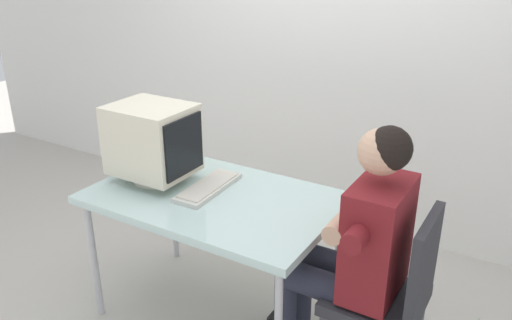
{
  "coord_description": "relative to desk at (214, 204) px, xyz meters",
  "views": [
    {
      "loc": [
        1.41,
        -1.93,
        1.94
      ],
      "look_at": [
        0.26,
        0.0,
        1.0
      ],
      "focal_mm": 36.14,
      "sensor_mm": 36.0,
      "label": 1
    }
  ],
  "objects": [
    {
      "name": "office_chair",
      "position": [
        0.96,
        0.0,
        -0.18
      ],
      "size": [
        0.42,
        0.42,
        0.92
      ],
      "color": "#4C4C51",
      "rests_on": "ground_plane"
    },
    {
      "name": "desk",
      "position": [
        0.0,
        0.0,
        0.0
      ],
      "size": [
        1.27,
        0.8,
        0.75
      ],
      "color": "#B7B7BC",
      "rests_on": "ground_plane"
    },
    {
      "name": "crt_monitor",
      "position": [
        -0.38,
        -0.01,
        0.29
      ],
      "size": [
        0.43,
        0.34,
        0.42
      ],
      "color": "beige",
      "rests_on": "desk"
    },
    {
      "name": "keyboard",
      "position": [
        -0.06,
        0.04,
        0.07
      ],
      "size": [
        0.17,
        0.44,
        0.03
      ],
      "color": "silver",
      "rests_on": "desk"
    },
    {
      "name": "person_seated",
      "position": [
        0.77,
        0.0,
        0.0
      ],
      "size": [
        0.68,
        0.58,
        1.28
      ],
      "color": "maroon",
      "rests_on": "ground_plane"
    },
    {
      "name": "ground_plane",
      "position": [
        0.0,
        0.0,
        -0.7
      ],
      "size": [
        12.0,
        12.0,
        0.0
      ],
      "primitive_type": "plane",
      "color": "#B2ADA3"
    },
    {
      "name": "wall_back",
      "position": [
        0.3,
        1.4,
        0.8
      ],
      "size": [
        8.0,
        0.1,
        3.0
      ],
      "primitive_type": "cube",
      "color": "silver",
      "rests_on": "ground_plane"
    }
  ]
}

